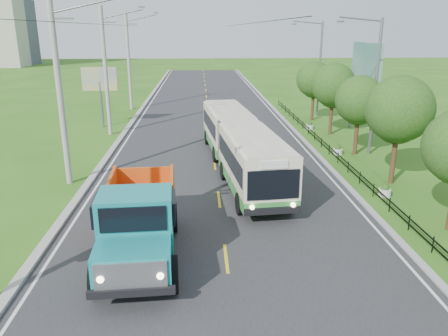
{
  "coord_description": "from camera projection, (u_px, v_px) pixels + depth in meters",
  "views": [
    {
      "loc": [
        -0.9,
        -14.66,
        8.27
      ],
      "look_at": [
        0.22,
        5.34,
        1.9
      ],
      "focal_mm": 35.0,
      "sensor_mm": 36.0,
      "label": 1
    }
  ],
  "objects": [
    {
      "name": "centre_dash",
      "position": [
        226.0,
        258.0,
        16.5
      ],
      "size": [
        0.12,
        2.2,
        0.0
      ],
      "primitive_type": "cube",
      "color": "yellow",
      "rests_on": "road"
    },
    {
      "name": "ground",
      "position": [
        226.0,
        259.0,
        16.51
      ],
      "size": [
        240.0,
        240.0,
        0.0
      ],
      "primitive_type": "plane",
      "color": "#2C5D16",
      "rests_on": "ground"
    },
    {
      "name": "railing_right",
      "position": [
        329.0,
        150.0,
        30.16
      ],
      "size": [
        0.04,
        40.0,
        0.6
      ],
      "primitive_type": "cube",
      "color": "black",
      "rests_on": "ground"
    },
    {
      "name": "streetlight_far",
      "position": [
        318.0,
        66.0,
        42.23
      ],
      "size": [
        3.02,
        0.2,
        9.07
      ],
      "color": "slate",
      "rests_on": "ground"
    },
    {
      "name": "tree_back",
      "position": [
        314.0,
        81.0,
        40.79
      ],
      "size": [
        3.3,
        3.36,
        5.5
      ],
      "color": "#382314",
      "rests_on": "ground"
    },
    {
      "name": "tree_third",
      "position": [
        399.0,
        113.0,
        23.57
      ],
      "size": [
        3.6,
        3.62,
        6.0
      ],
      "color": "#382314",
      "rests_on": "ground"
    },
    {
      "name": "road",
      "position": [
        211.0,
        136.0,
        35.53
      ],
      "size": [
        14.0,
        120.0,
        0.02
      ],
      "primitive_type": "cube",
      "color": "#28282B",
      "rests_on": "ground"
    },
    {
      "name": "curb_left",
      "position": [
        122.0,
        136.0,
        35.13
      ],
      "size": [
        0.4,
        120.0,
        0.15
      ],
      "primitive_type": "cube",
      "color": "#9E9E99",
      "rests_on": "ground"
    },
    {
      "name": "curb_right",
      "position": [
        298.0,
        134.0,
        35.9
      ],
      "size": [
        0.3,
        120.0,
        0.1
      ],
      "primitive_type": "cube",
      "color": "#9E9E99",
      "rests_on": "ground"
    },
    {
      "name": "billboard_left",
      "position": [
        100.0,
        83.0,
        37.66
      ],
      "size": [
        3.0,
        0.2,
        5.2
      ],
      "color": "slate",
      "rests_on": "ground"
    },
    {
      "name": "planter_near",
      "position": [
        385.0,
        191.0,
        22.59
      ],
      "size": [
        0.64,
        0.64,
        0.67
      ],
      "color": "silver",
      "rests_on": "ground"
    },
    {
      "name": "bus",
      "position": [
        239.0,
        142.0,
        26.19
      ],
      "size": [
        4.08,
        16.06,
        3.07
      ],
      "rotation": [
        0.0,
        0.0,
        0.1
      ],
      "color": "#348335",
      "rests_on": "ground"
    },
    {
      "name": "dump_truck",
      "position": [
        139.0,
        216.0,
        16.14
      ],
      "size": [
        3.11,
        7.2,
        2.97
      ],
      "rotation": [
        0.0,
        0.0,
        0.05
      ],
      "color": "teal",
      "rests_on": "ground"
    },
    {
      "name": "pole_near",
      "position": [
        60.0,
        92.0,
        23.08
      ],
      "size": [
        3.51,
        0.32,
        10.0
      ],
      "color": "gray",
      "rests_on": "ground"
    },
    {
      "name": "pole_mid",
      "position": [
        106.0,
        72.0,
        34.5
      ],
      "size": [
        3.51,
        0.32,
        10.0
      ],
      "color": "gray",
      "rests_on": "ground"
    },
    {
      "name": "edge_line_left",
      "position": [
        129.0,
        137.0,
        35.17
      ],
      "size": [
        0.12,
        120.0,
        0.0
      ],
      "primitive_type": "cube",
      "color": "silver",
      "rests_on": "road"
    },
    {
      "name": "planter_far",
      "position": [
        310.0,
        126.0,
        37.81
      ],
      "size": [
        0.64,
        0.64,
        0.67
      ],
      "color": "silver",
      "rests_on": "ground"
    },
    {
      "name": "tree_fifth",
      "position": [
        333.0,
        87.0,
        35.03
      ],
      "size": [
        3.48,
        3.52,
        5.8
      ],
      "color": "#382314",
      "rests_on": "ground"
    },
    {
      "name": "streetlight_mid",
      "position": [
        374.0,
        83.0,
        28.91
      ],
      "size": [
        3.02,
        0.2,
        9.07
      ],
      "color": "slate",
      "rests_on": "ground"
    },
    {
      "name": "edge_line_right",
      "position": [
        292.0,
        135.0,
        35.88
      ],
      "size": [
        0.12,
        120.0,
        0.0
      ],
      "primitive_type": "cube",
      "color": "silver",
      "rests_on": "road"
    },
    {
      "name": "tree_fourth",
      "position": [
        359.0,
        102.0,
        29.4
      ],
      "size": [
        3.24,
        3.31,
        5.4
      ],
      "color": "#382314",
      "rests_on": "ground"
    },
    {
      "name": "pole_far",
      "position": [
        129.0,
        61.0,
        45.92
      ],
      "size": [
        3.51,
        0.32,
        10.0
      ],
      "color": "gray",
      "rests_on": "ground"
    },
    {
      "name": "billboard_right",
      "position": [
        366.0,
        68.0,
        34.57
      ],
      "size": [
        0.24,
        6.0,
        7.3
      ],
      "color": "slate",
      "rests_on": "ground"
    },
    {
      "name": "planter_mid",
      "position": [
        338.0,
        150.0,
        30.2
      ],
      "size": [
        0.64,
        0.64,
        0.67
      ],
      "color": "silver",
      "rests_on": "ground"
    }
  ]
}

